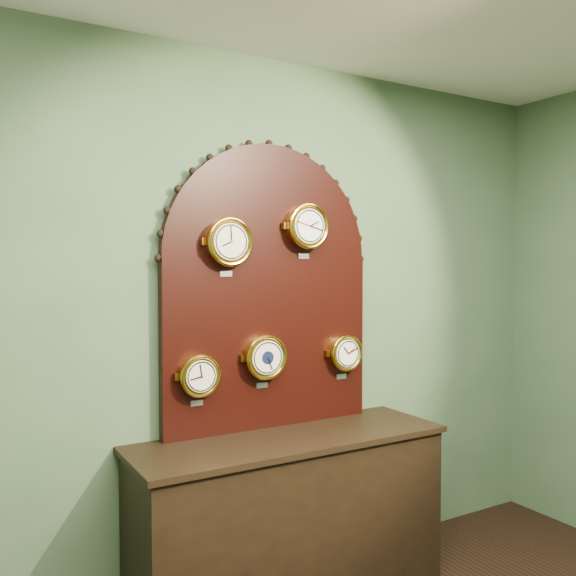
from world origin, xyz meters
TOP-DOWN VIEW (x-y plane):
  - wall_back at (0.00, 2.50)m, footprint 4.00×0.00m
  - shop_counter at (0.00, 2.23)m, footprint 1.60×0.50m
  - display_board at (0.00, 2.45)m, footprint 1.26×0.06m
  - roman_clock at (-0.27, 2.38)m, footprint 0.25×0.08m
  - arabic_clock at (0.20, 2.38)m, footprint 0.25×0.08m
  - hygrometer at (-0.43, 2.38)m, footprint 0.21×0.08m
  - barometer at (-0.06, 2.38)m, footprint 0.24×0.08m
  - tide_clock at (0.45, 2.38)m, footprint 0.21×0.08m

SIDE VIEW (x-z plane):
  - shop_counter at x=0.00m, z-range 0.00..0.80m
  - hygrometer at x=-0.43m, z-range 1.02..1.29m
  - tide_clock at x=0.45m, z-range 1.07..1.33m
  - barometer at x=-0.06m, z-range 1.07..1.36m
  - wall_back at x=0.00m, z-range -0.60..3.40m
  - display_board at x=0.00m, z-range 0.86..2.39m
  - roman_clock at x=-0.27m, z-range 1.66..1.96m
  - arabic_clock at x=0.20m, z-range 1.75..2.05m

